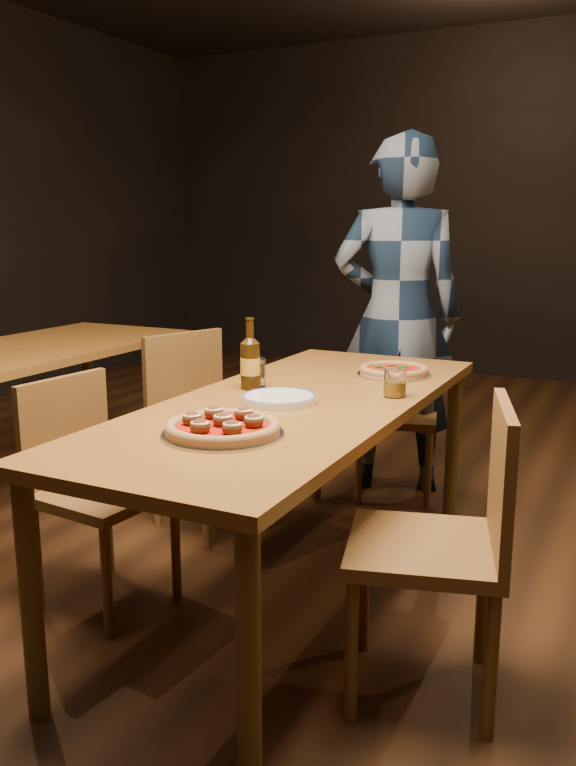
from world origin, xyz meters
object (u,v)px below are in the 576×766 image
at_px(pizza_margherita, 394,370).
at_px(plate_stack, 279,399).
at_px(chair_main_nw, 104,491).
at_px(pizza_meatball, 223,427).
at_px(beer_bottle, 250,364).
at_px(chair_main_e, 424,545).
at_px(table_left, 8,365).
at_px(chair_main_sw, 212,430).
at_px(amber_glass, 395,383).
at_px(chair_end, 397,415).
at_px(water_glass, 254,373).
at_px(table_main, 294,419).
at_px(diner, 398,317).

xyz_separation_m(pizza_margherita, plate_stack, (-0.21, -0.63, -0.01)).
bearing_deg(chair_main_nw, pizza_meatball, -98.40).
height_order(plate_stack, beer_bottle, beer_bottle).
relative_size(chair_main_e, plate_stack, 3.56).
xyz_separation_m(table_left, chair_main_sw, (1.08, 0.13, -0.22)).
relative_size(chair_main_nw, beer_bottle, 3.30).
bearing_deg(pizza_margherita, amber_glass, -71.20).
distance_m(chair_main_nw, pizza_margherita, 1.24).
xyz_separation_m(chair_main_sw, chair_end, (0.61, 0.76, -0.04)).
relative_size(pizza_margherita, plate_stack, 1.15).
relative_size(chair_main_e, water_glass, 8.46).
bearing_deg(water_glass, pizza_margherita, 48.29).
bearing_deg(pizza_margherita, table_left, -171.70).
height_order(chair_main_nw, plate_stack, chair_main_nw).
bearing_deg(pizza_meatball, water_glass, 110.99).
xyz_separation_m(pizza_meatball, plate_stack, (-0.04, 0.44, -0.01)).
height_order(chair_main_sw, pizza_meatball, chair_main_sw).
xyz_separation_m(chair_main_nw, beer_bottle, (0.35, 0.43, 0.41)).
distance_m(chair_main_nw, water_glass, 0.69).
xyz_separation_m(table_main, pizza_meatball, (0.01, -0.49, 0.10)).
relative_size(table_left, beer_bottle, 7.68).
bearing_deg(beer_bottle, pizza_margherita, 50.72).
distance_m(table_main, chair_main_sw, 0.78).
distance_m(beer_bottle, water_glass, 0.05).
bearing_deg(table_main, diner, 92.48).
distance_m(pizza_margherita, amber_glass, 0.39).
height_order(beer_bottle, amber_glass, beer_bottle).
bearing_deg(diner, pizza_meatball, 71.44).
height_order(chair_main_nw, chair_main_sw, chair_main_sw).
relative_size(chair_main_nw, chair_main_e, 0.93).
height_order(chair_end, water_glass, water_glass).
bearing_deg(table_left, chair_end, 27.56).
bearing_deg(chair_end, diner, 97.94).
relative_size(plate_stack, amber_glass, 2.59).
distance_m(table_main, chair_main_nw, 0.72).
distance_m(table_main, water_glass, 0.29).
height_order(table_main, chair_main_sw, chair_main_sw).
xyz_separation_m(plate_stack, diner, (-0.03, 1.37, 0.13)).
xyz_separation_m(pizza_meatball, beer_bottle, (-0.23, 0.58, 0.07)).
height_order(pizza_meatball, water_glass, water_glass).
bearing_deg(chair_end, amber_glass, -87.28).
bearing_deg(water_glass, chair_end, 78.11).
relative_size(table_left, pizza_meatball, 5.53).
bearing_deg(chair_main_nw, amber_glass, -52.22).
height_order(plate_stack, water_glass, water_glass).
xyz_separation_m(chair_main_sw, pizza_margherita, (0.79, 0.14, 0.31)).
height_order(chair_main_sw, chair_main_e, chair_main_e).
xyz_separation_m(beer_bottle, amber_glass, (0.52, 0.12, -0.04)).
xyz_separation_m(table_main, chair_main_nw, (-0.58, -0.35, -0.25)).
xyz_separation_m(table_left, plate_stack, (1.67, -0.36, 0.08)).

